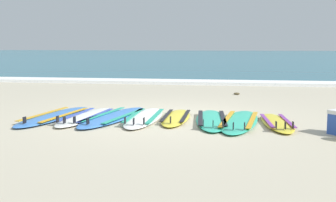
{
  "coord_description": "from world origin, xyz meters",
  "views": [
    {
      "loc": [
        1.38,
        -8.15,
        1.42
      ],
      "look_at": [
        -0.01,
        0.57,
        0.25
      ],
      "focal_mm": 47.2,
      "sensor_mm": 36.0,
      "label": 1
    }
  ],
  "objects_px": {
    "surfboard_7": "(277,123)",
    "surfboard_5": "(212,120)",
    "surfboard_3": "(144,117)",
    "surfboard_4": "(176,117)",
    "surfboard_6": "(240,121)",
    "surfboard_1": "(86,117)",
    "surfboard_2": "(114,117)",
    "surfboard_0": "(55,116)"
  },
  "relations": [
    {
      "from": "surfboard_3",
      "to": "surfboard_5",
      "type": "bearing_deg",
      "value": -2.43
    },
    {
      "from": "surfboard_0",
      "to": "surfboard_3",
      "type": "distance_m",
      "value": 1.72
    },
    {
      "from": "surfboard_6",
      "to": "surfboard_1",
      "type": "bearing_deg",
      "value": 179.3
    },
    {
      "from": "surfboard_5",
      "to": "surfboard_6",
      "type": "distance_m",
      "value": 0.5
    },
    {
      "from": "surfboard_2",
      "to": "surfboard_3",
      "type": "bearing_deg",
      "value": 1.97
    },
    {
      "from": "surfboard_3",
      "to": "surfboard_2",
      "type": "bearing_deg",
      "value": -178.03
    },
    {
      "from": "surfboard_3",
      "to": "surfboard_4",
      "type": "xyz_separation_m",
      "value": [
        0.58,
        0.09,
        -0.0
      ]
    },
    {
      "from": "surfboard_3",
      "to": "surfboard_7",
      "type": "distance_m",
      "value": 2.4
    },
    {
      "from": "surfboard_4",
      "to": "surfboard_6",
      "type": "height_order",
      "value": "same"
    },
    {
      "from": "surfboard_6",
      "to": "surfboard_7",
      "type": "height_order",
      "value": "same"
    },
    {
      "from": "surfboard_4",
      "to": "surfboard_5",
      "type": "height_order",
      "value": "same"
    },
    {
      "from": "surfboard_7",
      "to": "surfboard_5",
      "type": "bearing_deg",
      "value": 174.49
    },
    {
      "from": "surfboard_0",
      "to": "surfboard_4",
      "type": "distance_m",
      "value": 2.3
    },
    {
      "from": "surfboard_0",
      "to": "surfboard_6",
      "type": "relative_size",
      "value": 1.01
    },
    {
      "from": "surfboard_5",
      "to": "surfboard_7",
      "type": "height_order",
      "value": "same"
    },
    {
      "from": "surfboard_5",
      "to": "surfboard_6",
      "type": "xyz_separation_m",
      "value": [
        0.5,
        -0.07,
        -0.0
      ]
    },
    {
      "from": "surfboard_0",
      "to": "surfboard_3",
      "type": "relative_size",
      "value": 1.08
    },
    {
      "from": "surfboard_4",
      "to": "surfboard_2",
      "type": "bearing_deg",
      "value": -174.58
    },
    {
      "from": "surfboard_1",
      "to": "surfboard_5",
      "type": "relative_size",
      "value": 1.0
    },
    {
      "from": "surfboard_5",
      "to": "surfboard_7",
      "type": "xyz_separation_m",
      "value": [
        1.14,
        -0.11,
        0.0
      ]
    },
    {
      "from": "surfboard_6",
      "to": "surfboard_4",
      "type": "bearing_deg",
      "value": 169.81
    },
    {
      "from": "surfboard_7",
      "to": "surfboard_6",
      "type": "bearing_deg",
      "value": 176.16
    },
    {
      "from": "surfboard_0",
      "to": "surfboard_1",
      "type": "xyz_separation_m",
      "value": [
        0.61,
        0.04,
        0.0
      ]
    },
    {
      "from": "surfboard_0",
      "to": "surfboard_3",
      "type": "xyz_separation_m",
      "value": [
        1.71,
        0.12,
        0.0
      ]
    },
    {
      "from": "surfboard_1",
      "to": "surfboard_2",
      "type": "relative_size",
      "value": 0.88
    },
    {
      "from": "surfboard_6",
      "to": "surfboard_5",
      "type": "bearing_deg",
      "value": 172.35
    },
    {
      "from": "surfboard_2",
      "to": "surfboard_5",
      "type": "height_order",
      "value": "same"
    },
    {
      "from": "surfboard_3",
      "to": "surfboard_6",
      "type": "height_order",
      "value": "same"
    },
    {
      "from": "surfboard_5",
      "to": "surfboard_3",
      "type": "bearing_deg",
      "value": 177.57
    },
    {
      "from": "surfboard_3",
      "to": "surfboard_5",
      "type": "distance_m",
      "value": 1.26
    },
    {
      "from": "surfboard_0",
      "to": "surfboard_5",
      "type": "relative_size",
      "value": 1.1
    },
    {
      "from": "surfboard_2",
      "to": "surfboard_4",
      "type": "height_order",
      "value": "same"
    },
    {
      "from": "surfboard_3",
      "to": "surfboard_4",
      "type": "distance_m",
      "value": 0.59
    },
    {
      "from": "surfboard_0",
      "to": "surfboard_7",
      "type": "bearing_deg",
      "value": -0.54
    },
    {
      "from": "surfboard_2",
      "to": "surfboard_7",
      "type": "bearing_deg",
      "value": -2.76
    },
    {
      "from": "surfboard_4",
      "to": "surfboard_1",
      "type": "bearing_deg",
      "value": -174.06
    },
    {
      "from": "surfboard_0",
      "to": "surfboard_7",
      "type": "xyz_separation_m",
      "value": [
        4.11,
        -0.04,
        0.0
      ]
    },
    {
      "from": "surfboard_5",
      "to": "surfboard_7",
      "type": "relative_size",
      "value": 1.18
    },
    {
      "from": "surfboard_0",
      "to": "surfboard_4",
      "type": "relative_size",
      "value": 1.29
    },
    {
      "from": "surfboard_2",
      "to": "surfboard_5",
      "type": "relative_size",
      "value": 1.13
    },
    {
      "from": "surfboard_3",
      "to": "surfboard_7",
      "type": "xyz_separation_m",
      "value": [
        2.4,
        -0.16,
        0.0
      ]
    },
    {
      "from": "surfboard_2",
      "to": "surfboard_6",
      "type": "bearing_deg",
      "value": -2.46
    }
  ]
}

